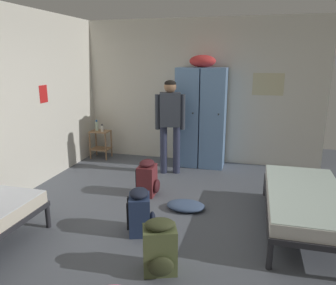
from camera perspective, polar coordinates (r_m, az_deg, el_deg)
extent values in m
plane|color=#565B66|center=(4.36, -0.90, -13.03)|extent=(8.29, 8.29, 0.00)
cube|color=silver|center=(6.45, 5.45, 8.75)|extent=(4.65, 0.06, 2.75)
cube|color=silver|center=(5.04, -27.07, 5.63)|extent=(0.06, 5.18, 2.75)
cube|color=beige|center=(6.32, 17.05, 9.68)|extent=(0.55, 0.01, 0.40)
cube|color=red|center=(5.72, -20.88, 7.91)|extent=(0.01, 0.20, 0.28)
cube|color=#6B93C6|center=(6.24, 3.70, 4.42)|extent=(0.44, 0.52, 1.85)
cylinder|color=black|center=(5.93, 4.35, 5.11)|extent=(0.02, 0.03, 0.02)
cube|color=#6B93C6|center=(6.17, 7.91, 4.20)|extent=(0.44, 0.52, 1.85)
cylinder|color=black|center=(5.86, 8.79, 4.87)|extent=(0.02, 0.03, 0.02)
ellipsoid|color=red|center=(6.10, 6.05, 13.92)|extent=(0.48, 0.36, 0.22)
cylinder|color=#99704C|center=(6.86, -13.44, -0.58)|extent=(0.03, 0.03, 0.55)
cylinder|color=#99704C|center=(6.71, -10.80, -0.78)|extent=(0.03, 0.03, 0.55)
cylinder|color=#99704C|center=(7.09, -12.42, -0.03)|extent=(0.03, 0.03, 0.55)
cylinder|color=#99704C|center=(6.94, -9.84, -0.22)|extent=(0.03, 0.03, 0.55)
cube|color=#99704C|center=(6.92, -11.60, -1.06)|extent=(0.38, 0.30, 0.02)
cube|color=#99704C|center=(6.83, -11.75, 1.91)|extent=(0.38, 0.30, 0.02)
cylinder|color=#28282D|center=(4.34, -20.20, -12.02)|extent=(0.06, 0.06, 0.28)
cylinder|color=#28282D|center=(5.28, 25.84, -7.83)|extent=(0.06, 0.06, 0.28)
cylinder|color=#28282D|center=(5.17, 16.61, -7.38)|extent=(0.06, 0.06, 0.28)
cylinder|color=#28282D|center=(3.52, 17.29, -18.37)|extent=(0.06, 0.06, 0.28)
cube|color=#28282D|center=(4.30, 22.73, -10.04)|extent=(0.90, 1.90, 0.06)
cube|color=silver|center=(4.26, 22.86, -8.81)|extent=(0.87, 1.84, 0.14)
cube|color=silver|center=(4.23, 22.96, -7.88)|extent=(0.86, 1.82, 0.01)
cylinder|color=#2D334C|center=(5.82, 1.50, -1.29)|extent=(0.13, 0.13, 0.86)
cylinder|color=#2D334C|center=(5.83, -0.77, -1.28)|extent=(0.13, 0.13, 0.86)
cube|color=#333842|center=(5.67, 0.38, 5.75)|extent=(0.40, 0.29, 0.59)
cylinder|color=#333842|center=(5.68, 2.60, 5.33)|extent=(0.08, 0.08, 0.61)
cylinder|color=#333842|center=(5.68, -1.85, 5.34)|extent=(0.08, 0.08, 0.61)
sphere|color=#936B4C|center=(5.62, 0.38, 9.71)|extent=(0.21, 0.21, 0.21)
ellipsoid|color=black|center=(5.62, 0.38, 10.24)|extent=(0.20, 0.20, 0.12)
cylinder|color=silver|center=(6.86, -12.32, 2.82)|extent=(0.07, 0.07, 0.19)
cylinder|color=#2666B2|center=(6.84, -12.37, 3.71)|extent=(0.04, 0.04, 0.03)
cylinder|color=white|center=(6.75, -11.40, 2.41)|extent=(0.06, 0.06, 0.12)
cylinder|color=black|center=(6.74, -11.43, 3.05)|extent=(0.03, 0.03, 0.03)
cube|color=navy|center=(3.95, -4.96, -12.37)|extent=(0.33, 0.38, 0.46)
ellipsoid|color=black|center=(3.99, -2.72, -13.39)|extent=(0.15, 0.25, 0.20)
ellipsoid|color=black|center=(3.84, -5.05, -8.77)|extent=(0.30, 0.34, 0.10)
cube|color=black|center=(3.87, -7.03, -12.67)|extent=(0.04, 0.06, 0.32)
cube|color=black|center=(4.03, -6.91, -11.53)|extent=(0.04, 0.06, 0.32)
cube|color=maroon|center=(4.97, -3.65, -6.57)|extent=(0.25, 0.33, 0.46)
ellipsoid|color=#42191E|center=(4.96, -1.96, -7.61)|extent=(0.09, 0.24, 0.20)
ellipsoid|color=#42191E|center=(4.88, -3.70, -3.61)|extent=(0.23, 0.30, 0.10)
cube|color=black|center=(4.92, -5.46, -6.54)|extent=(0.03, 0.05, 0.32)
cube|color=black|center=(5.08, -4.84, -5.85)|extent=(0.03, 0.05, 0.32)
cube|color=#566038|center=(3.30, -1.44, -18.18)|extent=(0.38, 0.34, 0.46)
ellipsoid|color=#383D23|center=(3.23, -1.22, -20.86)|extent=(0.25, 0.16, 0.20)
ellipsoid|color=#383D23|center=(3.17, -1.47, -14.07)|extent=(0.35, 0.30, 0.10)
cube|color=black|center=(3.40, -3.15, -16.69)|extent=(0.06, 0.04, 0.32)
cube|color=black|center=(3.41, -0.07, -16.57)|extent=(0.06, 0.04, 0.32)
ellipsoid|color=#42567A|center=(4.57, 3.13, -10.92)|extent=(0.53, 0.37, 0.11)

